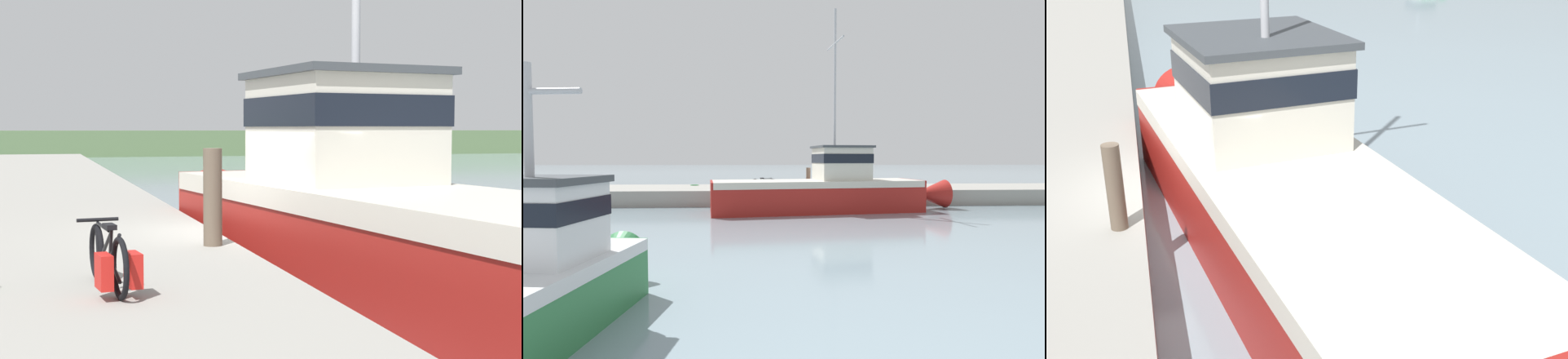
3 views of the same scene
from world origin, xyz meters
The scene contains 3 objects.
ground_plane centered at (0.00, 0.00, 0.00)m, with size 320.00×320.00×0.00m, color gray.
fishing_boat_main centered at (1.59, -0.60, 1.24)m, with size 4.48×13.24×10.65m.
mooring_post centered at (-1.02, -1.34, 1.61)m, with size 0.26×0.26×1.34m, color brown.
Camera 3 is at (-0.59, -10.63, 5.49)m, focal length 45.00 mm.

